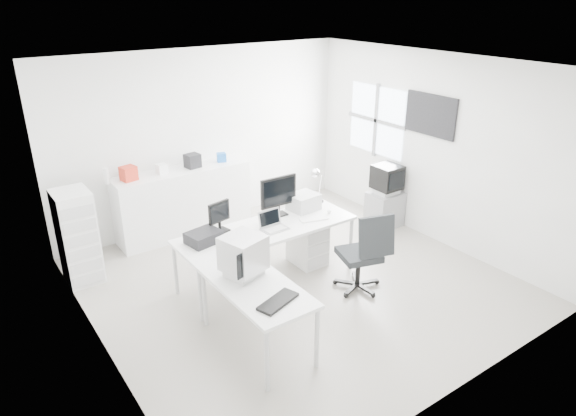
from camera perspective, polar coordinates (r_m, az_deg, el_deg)
floor at (r=6.89m, az=0.97°, el=-8.20°), size 5.00×5.00×0.01m
ceiling at (r=5.94m, az=1.16°, el=15.54°), size 5.00×5.00×0.01m
back_wall at (r=8.33m, az=-9.25°, el=7.65°), size 5.00×0.02×2.80m
left_wall at (r=5.31m, az=-21.29°, el=-2.86°), size 0.02×5.00×2.80m
right_wall at (r=7.94m, az=15.86°, el=6.30°), size 0.02×5.00×2.80m
window at (r=8.65m, az=9.78°, el=9.56°), size 0.02×1.20×1.10m
wall_picture at (r=7.86m, az=15.55°, el=9.94°), size 0.04×0.90×0.60m
main_desk at (r=6.79m, az=-2.28°, el=-5.08°), size 2.40×0.80×0.75m
side_desk at (r=5.61m, az=-3.44°, el=-11.81°), size 0.70×1.40×0.75m
drawer_pedestal at (r=7.22m, az=2.18°, el=-3.93°), size 0.40×0.50×0.60m
inkjet_printer at (r=6.30m, az=-9.34°, el=-3.21°), size 0.45×0.37×0.14m
lcd_monitor_small at (r=6.49m, az=-7.64°, el=-1.06°), size 0.35×0.24×0.39m
lcd_monitor_large at (r=6.88m, az=-1.06°, el=1.35°), size 0.55×0.23×0.56m
laptop at (r=6.53m, az=-1.50°, el=-1.57°), size 0.33×0.34×0.21m
white_keyboard at (r=6.85m, az=2.91°, el=-1.25°), size 0.40×0.21×0.02m
white_mouse at (r=7.05m, az=4.59°, el=-0.38°), size 0.06×0.06×0.06m
laser_printer at (r=7.13m, az=1.74°, el=0.70°), size 0.42×0.37×0.22m
desk_lamp at (r=7.34m, az=3.56°, el=2.47°), size 0.20×0.20×0.49m
crt_monitor at (r=5.46m, az=-4.99°, el=-5.12°), size 0.55×0.55×0.51m
black_keyboard at (r=5.11m, az=-1.12°, el=-10.35°), size 0.49×0.32×0.03m
office_chair at (r=6.56m, az=7.91°, el=-4.74°), size 0.78×0.78×1.08m
tv_cabinet at (r=8.49m, az=10.69°, el=-0.13°), size 0.52×0.43×0.57m
crt_tv at (r=8.31m, az=10.94°, el=3.11°), size 0.50×0.48×0.45m
sideboard at (r=8.17m, az=-11.51°, el=0.68°), size 2.11×0.53×1.06m
clutter_box_a at (r=7.69m, az=-17.30°, el=3.69°), size 0.24×0.22×0.21m
clutter_box_b at (r=7.85m, az=-13.84°, el=4.25°), size 0.16×0.15×0.15m
clutter_box_c at (r=8.03m, az=-10.57°, el=5.18°), size 0.24×0.22×0.21m
clutter_box_d at (r=8.24m, az=-7.40°, el=5.60°), size 0.17×0.16×0.14m
clutter_bottle at (r=7.65m, az=-19.52°, el=3.34°), size 0.07×0.07×0.22m
filing_cabinet at (r=7.20m, az=-22.35°, el=-2.98°), size 0.44×0.52×1.26m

